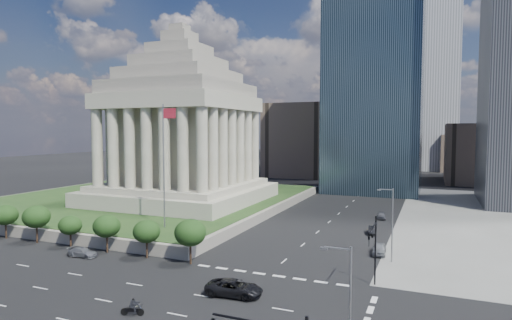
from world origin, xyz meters
The scene contains 18 objects.
ground centered at (0.00, 100.00, 0.00)m, with size 500.00×500.00×0.00m, color black.
plaza_terrace centered at (-45.00, 50.00, 0.90)m, with size 66.00×70.00×1.80m, color slate.
plaza_lawn centered at (-45.00, 50.00, 1.85)m, with size 64.00×68.00×0.10m, color #1E3917.
war_memorial centered at (-34.00, 48.00, 21.40)m, with size 34.00×34.00×39.00m, color gray, non-canonical shape.
flagpole centered at (-21.83, 24.00, 13.11)m, with size 2.52×0.24×20.00m.
tree_row centered at (-35.50, 14.00, 3.00)m, with size 53.00×4.00×6.00m, color black, non-canonical shape.
midrise_glass centered at (2.00, 95.00, 30.00)m, with size 26.00×26.00×60.00m, color black.
building_filler_ne centered at (32.00, 130.00, 10.00)m, with size 20.00×30.00×20.00m, color brown.
building_filler_nw centered at (-30.00, 130.00, 14.00)m, with size 24.00×30.00×28.00m, color brown.
traffic_signal_ne centered at (12.50, 13.70, 5.25)m, with size 0.30×5.74×8.00m.
street_lamp_south centered at (13.33, -6.00, 5.66)m, with size 2.13×0.22×10.00m.
street_lamp_north centered at (13.33, 25.00, 5.66)m, with size 2.13×0.22×10.00m.
pickup_truck centered at (-0.95, 6.38, 0.85)m, with size 2.83×6.14×1.71m, color black.
suv_grey centered at (-26.69, 11.00, 0.64)m, with size 1.79×4.40×1.28m, color slate.
parked_sedan_near centered at (11.50, 28.31, 0.78)m, with size 4.60×1.85×1.57m, color gray.
parked_sedan_mid centered at (9.00, 40.39, 0.63)m, with size 3.81×1.33×1.25m, color black.
parked_sedan_far centered at (9.00, 53.86, 0.69)m, with size 4.07×1.64×1.39m, color #505157.
motorcycle_trail centered at (-7.81, -1.81, 0.86)m, with size 2.31×0.63×1.72m, color black, non-canonical shape.
Camera 1 is at (18.36, -33.87, 17.59)m, focal length 30.00 mm.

